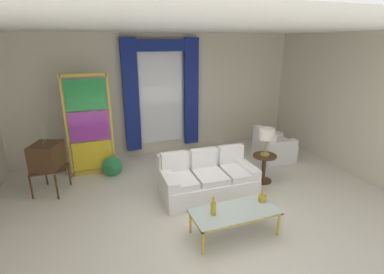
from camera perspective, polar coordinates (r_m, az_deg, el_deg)
The scene contains 15 objects.
ground_plane at distance 5.34m, azimuth 2.81°, elevation -13.76°, with size 16.00×16.00×0.00m, color silver.
wall_rear at distance 7.55m, azimuth -6.24°, elevation 8.06°, with size 8.00×0.12×3.00m, color beige.
wall_right at distance 7.36m, azimuth 28.32°, elevation 5.72°, with size 0.12×7.00×3.00m, color beige.
ceiling_slab at distance 5.27m, azimuth -0.29°, elevation 20.37°, with size 8.00×7.60×0.04m, color white.
curtained_window at distance 7.35m, azimuth -5.92°, elevation 9.70°, with size 2.00×0.17×2.70m.
couch_white_long at distance 5.67m, azimuth 2.85°, elevation -8.18°, with size 1.79×0.98×0.86m.
coffee_table at distance 4.58m, azimuth 8.31°, elevation -14.39°, with size 1.31×0.59×0.41m.
bottle_blue_decanter at distance 4.84m, azimuth 13.54°, elevation -11.39°, with size 0.12×0.12×0.20m.
bottle_crystal_tall at distance 4.38m, azimuth 4.18°, elevation -13.50°, with size 0.08×0.08×0.29m.
vintage_tv at distance 6.19m, azimuth -26.39°, elevation -3.57°, with size 0.69×0.73×1.35m.
armchair_white at distance 7.53m, azimuth 15.34°, elevation -2.10°, with size 0.87×0.87×0.80m.
stained_glass_divider at distance 6.58m, azimuth -19.31°, elevation 1.62°, with size 0.95×0.05×2.20m.
peacock_figurine at distance 6.57m, azimuth -15.17°, elevation -5.79°, with size 0.44×0.60×0.50m.
round_side_table at distance 6.28m, azimuth 13.83°, elevation -5.47°, with size 0.48×0.48×0.59m.
table_lamp_brass at distance 6.05m, azimuth 14.31°, elevation 0.38°, with size 0.32×0.32×0.57m.
Camera 1 is at (-1.81, -4.14, 2.83)m, focal length 27.39 mm.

